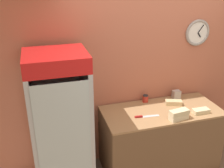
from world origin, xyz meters
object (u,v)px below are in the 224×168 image
beverage_cooler (60,117)px  chefs_knife (144,116)px  condiment_jar (145,98)px  sandwich_flat_left (201,111)px  sandwich_stack_middle (179,112)px  sandwich_flat_right (174,103)px  napkin_dispenser (176,94)px  sandwich_stack_bottom (179,117)px

beverage_cooler → chefs_knife: beverage_cooler is taller
chefs_knife → condiment_jar: condiment_jar is taller
sandwich_flat_left → condiment_jar: bearing=138.3°
sandwich_stack_middle → sandwich_flat_left: size_ratio=1.18×
chefs_knife → condiment_jar: 0.44m
sandwich_flat_left → sandwich_flat_right: (-0.23, 0.32, 0.00)m
beverage_cooler → condiment_jar: bearing=11.1°
beverage_cooler → napkin_dispenser: size_ratio=15.50×
condiment_jar → napkin_dispenser: bearing=-2.1°
sandwich_stack_bottom → napkin_dispenser: napkin_dispenser is taller
sandwich_flat_right → napkin_dispenser: size_ratio=2.06×
beverage_cooler → sandwich_stack_middle: beverage_cooler is taller
sandwich_flat_left → chefs_knife: bearing=171.2°
sandwich_stack_bottom → sandwich_stack_middle: (0.00, 0.00, 0.07)m
sandwich_flat_right → napkin_dispenser: bearing=52.3°
sandwich_flat_left → napkin_dispenser: (-0.09, 0.50, 0.03)m
chefs_knife → condiment_jar: (0.19, 0.40, 0.04)m
condiment_jar → napkin_dispenser: size_ratio=0.89×
sandwich_stack_middle → sandwich_flat_right: bearing=70.4°
sandwich_stack_middle → condiment_jar: 0.62m
sandwich_flat_left → napkin_dispenser: size_ratio=1.85×
beverage_cooler → sandwich_stack_bottom: (1.46, -0.33, -0.06)m
condiment_jar → beverage_cooler: bearing=-168.9°
napkin_dispenser → sandwich_stack_bottom: bearing=-116.2°
sandwich_stack_middle → sandwich_stack_bottom: bearing=180.0°
napkin_dispenser → chefs_knife: bearing=-150.9°
chefs_knife → napkin_dispenser: bearing=29.1°
sandwich_stack_bottom → sandwich_stack_middle: size_ratio=1.01×
sandwich_stack_middle → napkin_dispenser: size_ratio=2.19×
napkin_dispenser → beverage_cooler: bearing=-172.6°
beverage_cooler → sandwich_flat_right: bearing=1.6°
beverage_cooler → sandwich_stack_middle: (1.46, -0.33, 0.01)m
sandwich_flat_left → napkin_dispenser: napkin_dispenser is taller
sandwich_stack_bottom → sandwich_flat_right: bearing=70.4°
beverage_cooler → sandwich_stack_bottom: size_ratio=7.02×
chefs_knife → napkin_dispenser: napkin_dispenser is taller
sandwich_stack_bottom → sandwich_flat_right: same height
beverage_cooler → condiment_jar: beverage_cooler is taller
sandwich_stack_bottom → chefs_knife: 0.44m
sandwich_stack_middle → napkin_dispenser: (0.27, 0.56, -0.04)m
chefs_knife → sandwich_flat_right: bearing=20.1°
napkin_dispenser → sandwich_flat_left: bearing=-79.6°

